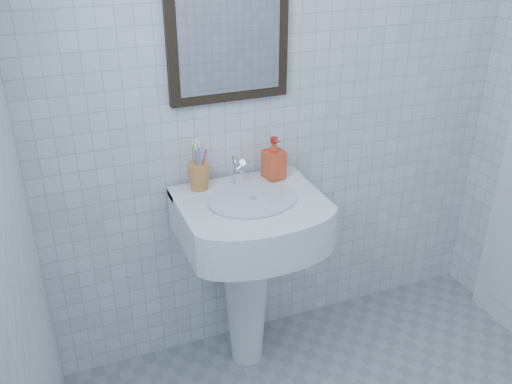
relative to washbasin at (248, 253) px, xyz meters
name	(u,v)px	position (x,y,z in m)	size (l,w,h in m)	color
wall_back	(285,90)	(0.26, 0.21, 0.64)	(2.20, 0.02, 2.50)	silver
wall_left	(22,324)	(-0.84, -0.99, 0.64)	(0.02, 2.40, 2.50)	silver
washbasin	(248,253)	(0.00, 0.00, 0.00)	(0.59, 0.43, 0.90)	white
faucet	(238,172)	(0.00, 0.11, 0.34)	(0.05, 0.12, 0.13)	white
toothbrush_cup	(199,176)	(-0.17, 0.12, 0.35)	(0.10, 0.10, 0.11)	#CF803A
soap_dispenser	(274,158)	(0.16, 0.11, 0.38)	(0.08, 0.08, 0.18)	red
wall_mirror	(228,23)	(0.00, 0.19, 0.94)	(0.50, 0.04, 0.62)	black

